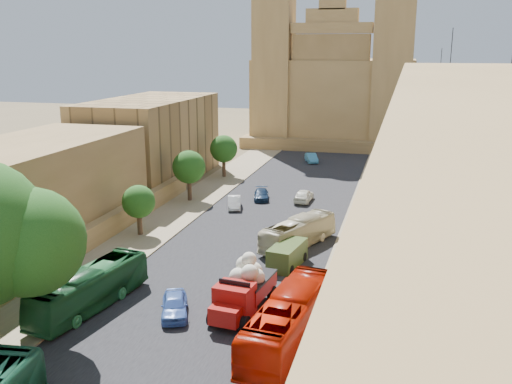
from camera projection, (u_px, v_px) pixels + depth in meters
The scene contains 29 objects.
road_surface at pixel (267, 223), 53.20m from camera, with size 14.00×140.00×0.01m, color black.
sidewalk_east at pixel (370, 231), 50.86m from camera, with size 5.00×140.00×0.01m, color #8C7A5C.
sidewalk_west at pixel (172, 216), 55.55m from camera, with size 5.00×140.00×0.01m, color #8C7A5C.
kerb_east at pixel (342, 229), 51.46m from camera, with size 0.25×140.00×0.12m, color #8C7A5C.
kerb_west at pixel (196, 217), 54.92m from camera, with size 0.25×140.00×0.12m, color #8C7A5C.
townhouse_b at pixel (476, 248), 30.07m from camera, with size 9.00×14.00×14.90m.
townhouse_c at pixel (457, 171), 42.89m from camera, with size 9.00×14.00×17.40m.
townhouse_d at pixel (446, 150), 56.20m from camera, with size 9.00×14.00×15.90m.
west_wall at pixel (90, 236), 46.69m from camera, with size 1.00×40.00×1.80m, color olive.
west_building_low at pixel (12, 199), 45.37m from camera, with size 10.00×28.00×8.40m, color olive.
west_building_mid at pixel (151, 140), 69.55m from camera, with size 10.00×22.00×10.00m, color #9F7C48.
church at pixel (335, 87), 96.45m from camera, with size 28.00×22.50×36.30m.
street_tree_a at pixel (58, 242), 37.98m from camera, with size 3.24×3.24×4.98m.
street_tree_b at pixel (139, 202), 49.32m from camera, with size 2.88×2.88×4.43m.
street_tree_c at pixel (189, 167), 60.41m from camera, with size 3.52×3.52×5.41m.
street_tree_d at pixel (224, 149), 71.68m from camera, with size 3.45×3.45×5.31m.
red_truck at pixel (243, 288), 34.98m from camera, with size 3.08×6.38×3.60m.
olive_pickup at pixel (287, 255), 42.64m from camera, with size 2.44×4.37×1.71m.
bus_green_north at pixel (90, 288), 35.59m from camera, with size 2.21×9.46×2.64m, color #1D592D.
bus_red_east at pixel (290, 320), 31.17m from camera, with size 2.45×10.46×2.91m, color #BD1904.
bus_cream_east at pixel (298, 232), 46.79m from camera, with size 1.99×8.53×2.37m, color #C3BA98.
car_blue_a at pixel (175, 305), 34.76m from camera, with size 1.57×3.91×1.33m, color #4268B9.
car_white_a at pixel (234, 202), 58.15m from camera, with size 1.26×3.62×1.19m, color white.
car_cream at pixel (283, 234), 48.00m from camera, with size 2.22×4.82×1.34m, color beige.
car_dkblue at pixel (261, 195), 61.43m from camera, with size 1.54×3.80×1.10m, color #122643.
car_white_b at pixel (304, 196), 60.53m from camera, with size 1.59×3.96×1.35m, color silver.
car_blue_b at pixel (311, 158), 81.46m from camera, with size 1.35×3.88×1.28m, color #4396BF.
pedestrian_a at pixel (315, 311), 33.59m from camera, with size 0.61×0.40×1.68m, color #272428.
pedestrian_c at pixel (309, 326), 31.54m from camera, with size 1.14×0.47×1.94m, color #2F2F37.
Camera 1 is at (11.96, -19.45, 15.89)m, focal length 40.00 mm.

